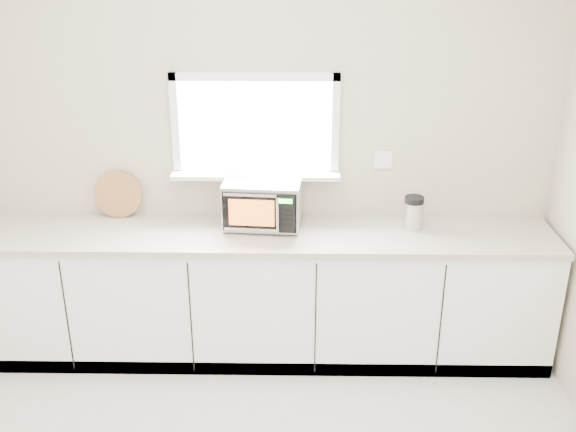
{
  "coord_description": "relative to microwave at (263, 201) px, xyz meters",
  "views": [
    {
      "loc": [
        0.28,
        -2.32,
        2.71
      ],
      "look_at": [
        0.22,
        1.55,
        1.09
      ],
      "focal_mm": 42.0,
      "sensor_mm": 36.0,
      "label": 1
    }
  ],
  "objects": [
    {
      "name": "knife_block",
      "position": [
        -0.17,
        -0.02,
        -0.04
      ],
      "size": [
        0.15,
        0.23,
        0.3
      ],
      "rotation": [
        0.0,
        0.0,
        0.3
      ],
      "color": "#48241A",
      "rests_on": "countertop"
    },
    {
      "name": "microwave",
      "position": [
        0.0,
        0.0,
        0.0
      ],
      "size": [
        0.52,
        0.45,
        0.32
      ],
      "rotation": [
        0.0,
        0.0,
        -0.08
      ],
      "color": "black",
      "rests_on": "countertop"
    },
    {
      "name": "coffee_grinder",
      "position": [
        0.98,
        -0.04,
        -0.05
      ],
      "size": [
        0.15,
        0.15,
        0.23
      ],
      "rotation": [
        0.0,
        0.0,
        0.17
      ],
      "color": "#B3B6BB",
      "rests_on": "countertop"
    },
    {
      "name": "back_wall",
      "position": [
        -0.05,
        0.19,
        0.28
      ],
      "size": [
        4.0,
        0.17,
        2.7
      ],
      "color": "beige",
      "rests_on": "ground"
    },
    {
      "name": "countertop",
      "position": [
        -0.05,
        -0.12,
        -0.19
      ],
      "size": [
        3.92,
        0.64,
        0.04
      ],
      "primitive_type": "cube",
      "color": "#B4A894",
      "rests_on": "cabinets"
    },
    {
      "name": "cabinets",
      "position": [
        -0.05,
        -0.11,
        -0.65
      ],
      "size": [
        3.92,
        0.6,
        0.88
      ],
      "primitive_type": "cube",
      "color": "white",
      "rests_on": "ground"
    },
    {
      "name": "cutting_board",
      "position": [
        -0.99,
        0.13,
        -0.01
      ],
      "size": [
        0.32,
        0.08,
        0.32
      ],
      "primitive_type": "cylinder",
      "rotation": [
        1.4,
        0.0,
        0.0
      ],
      "color": "#9E723D",
      "rests_on": "countertop"
    }
  ]
}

